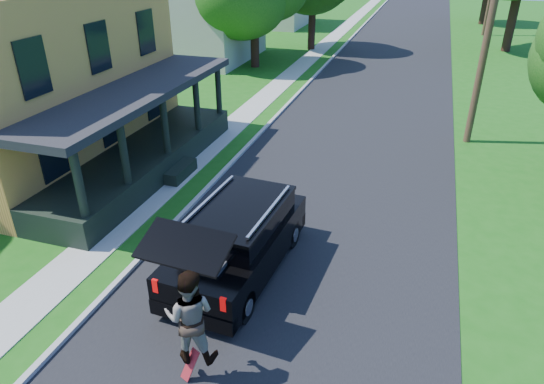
% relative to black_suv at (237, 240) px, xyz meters
% --- Properties ---
extents(ground, '(140.00, 140.00, 0.00)m').
position_rel_black_suv_xyz_m(ground, '(1.40, -1.50, -0.93)').
color(ground, '#185B12').
rests_on(ground, ground).
extents(street, '(8.00, 120.00, 0.02)m').
position_rel_black_suv_xyz_m(street, '(1.40, 18.50, -0.93)').
color(street, black).
rests_on(street, ground).
extents(curb, '(0.15, 120.00, 0.12)m').
position_rel_black_suv_xyz_m(curb, '(-2.65, 18.50, -0.93)').
color(curb, '#A5A5A0').
rests_on(curb, ground).
extents(sidewalk, '(1.30, 120.00, 0.03)m').
position_rel_black_suv_xyz_m(sidewalk, '(-4.20, 18.50, -0.93)').
color(sidewalk, '#A0A098').
rests_on(sidewalk, ground).
extents(front_walk, '(6.50, 1.20, 0.03)m').
position_rel_black_suv_xyz_m(front_walk, '(-8.10, 4.50, -0.93)').
color(front_walk, '#A0A098').
rests_on(front_walk, ground).
extents(black_suv, '(2.32, 5.36, 2.44)m').
position_rel_black_suv_xyz_m(black_suv, '(0.00, 0.00, 0.00)').
color(black_suv, black).
rests_on(black_suv, ground).
extents(skateboarder, '(1.11, 0.95, 1.98)m').
position_rel_black_suv_xyz_m(skateboarder, '(0.40, -3.35, 0.52)').
color(skateboarder, black).
rests_on(skateboarder, ground).
extents(skateboard, '(0.39, 0.27, 0.69)m').
position_rel_black_suv_xyz_m(skateboard, '(0.40, -3.52, -0.57)').
color(skateboard, '#A60E15').
rests_on(skateboard, ground).
extents(utility_pole_near, '(1.74, 0.48, 10.10)m').
position_rel_black_suv_xyz_m(utility_pole_near, '(5.90, 11.30, 4.27)').
color(utility_pole_near, '#432F1F').
rests_on(utility_pole_near, ground).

